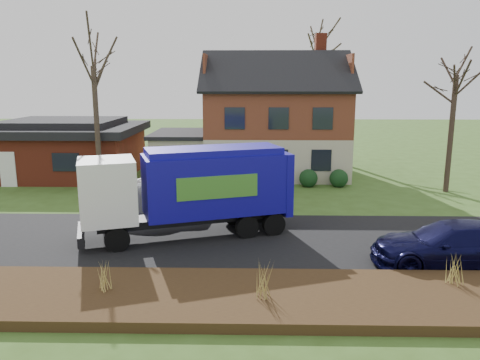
{
  "coord_description": "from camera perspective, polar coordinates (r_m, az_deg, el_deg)",
  "views": [
    {
      "loc": [
        0.34,
        -17.58,
        6.17
      ],
      "look_at": [
        -0.11,
        2.5,
        1.91
      ],
      "focal_mm": 35.0,
      "sensor_mm": 36.0,
      "label": 1
    }
  ],
  "objects": [
    {
      "name": "grass_clump_west",
      "position": [
        14.1,
        -16.21,
        -11.21
      ],
      "size": [
        0.33,
        0.27,
        0.86
      ],
      "color": "tan",
      "rests_on": "mulch_verge"
    },
    {
      "name": "garbage_truck",
      "position": [
        18.72,
        -5.81,
        -0.76
      ],
      "size": [
        8.62,
        4.81,
        3.58
      ],
      "rotation": [
        0.0,
        0.0,
        0.33
      ],
      "color": "black",
      "rests_on": "ground"
    },
    {
      "name": "grass_clump_mid",
      "position": [
        13.15,
        2.83,
        -12.01
      ],
      "size": [
        0.37,
        0.31,
        1.05
      ],
      "color": "olive",
      "rests_on": "mulch_verge"
    },
    {
      "name": "mulch_verge",
      "position": [
        13.68,
        -0.28,
        -14.12
      ],
      "size": [
        80.0,
        3.5,
        0.3
      ],
      "primitive_type": "cube",
      "color": "black",
      "rests_on": "ground"
    },
    {
      "name": "grass_clump_east",
      "position": [
        15.39,
        24.77,
        -9.78
      ],
      "size": [
        0.36,
        0.3,
        0.91
      ],
      "color": "tan",
      "rests_on": "mulch_verge"
    },
    {
      "name": "tree_back",
      "position": [
        40.35,
        9.33,
        17.54
      ],
      "size": [
        3.86,
        3.86,
        12.22
      ],
      "color": "#403326",
      "rests_on": "ground"
    },
    {
      "name": "main_house",
      "position": [
        31.59,
        3.41,
        8.07
      ],
      "size": [
        12.95,
        8.95,
        9.26
      ],
      "color": "beige",
      "rests_on": "ground"
    },
    {
      "name": "ground",
      "position": [
        18.64,
        0.17,
        -7.35
      ],
      "size": [
        120.0,
        120.0,
        0.0
      ],
      "primitive_type": "plane",
      "color": "#35511B",
      "rests_on": "ground"
    },
    {
      "name": "ranch_house",
      "position": [
        33.27,
        -20.54,
        3.69
      ],
      "size": [
        9.8,
        8.2,
        3.7
      ],
      "color": "#963520",
      "rests_on": "ground"
    },
    {
      "name": "silver_sedan",
      "position": [
        22.27,
        -10.26,
        -2.17
      ],
      "size": [
        4.94,
        1.99,
        1.59
      ],
      "primitive_type": "imported",
      "rotation": [
        0.0,
        0.0,
        1.51
      ],
      "color": "#A0A3A8",
      "rests_on": "ground"
    },
    {
      "name": "navy_wagon",
      "position": [
        17.39,
        24.45,
        -7.21
      ],
      "size": [
        5.38,
        2.3,
        1.55
      ],
      "primitive_type": "imported",
      "rotation": [
        0.0,
        0.0,
        -1.6
      ],
      "color": "black",
      "rests_on": "ground"
    },
    {
      "name": "tree_front_east",
      "position": [
        28.46,
        25.07,
        13.65
      ],
      "size": [
        3.34,
        3.34,
        9.27
      ],
      "color": "#392A22",
      "rests_on": "ground"
    },
    {
      "name": "road",
      "position": [
        18.63,
        0.17,
        -7.32
      ],
      "size": [
        80.0,
        7.0,
        0.02
      ],
      "primitive_type": "cube",
      "color": "black",
      "rests_on": "ground"
    },
    {
      "name": "tree_front_west",
      "position": [
        27.67,
        -17.61,
        15.24
      ],
      "size": [
        3.27,
        3.27,
        9.71
      ],
      "color": "#3F3226",
      "rests_on": "ground"
    }
  ]
}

